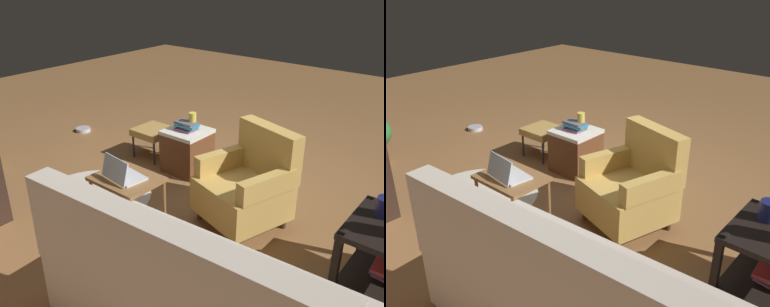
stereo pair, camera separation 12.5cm
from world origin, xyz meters
The scene contains 13 objects.
ground centered at (0.00, 0.00, 0.00)m, with size 12.00×12.00×0.00m, color olive.
couch centered at (-1.16, 1.59, 0.33)m, with size 1.94×0.95×1.00m.
armchair centered at (-0.70, 0.27, 0.36)m, with size 0.83×0.85×0.87m.
small_vase centered at (-1.84, 0.34, 0.62)m, with size 0.12×0.12×0.14m, color navy.
laptop_desk centered at (0.06, 0.97, 0.42)m, with size 0.56×0.44×0.48m.
laptop centered at (0.07, 1.02, 0.53)m, with size 0.35×0.29×0.21m.
wicker_hamper centered at (0.37, -0.20, 0.24)m, with size 0.45×0.45×0.48m.
book_stack_hamper centered at (0.38, -0.20, 0.53)m, with size 0.26×0.19×0.10m.
yellow_mug centered at (0.33, -0.24, 0.63)m, with size 0.08×0.08×0.10m, color #E5D14C.
tv_remote centered at (0.47, -0.28, 0.49)m, with size 0.05×0.16×0.02m, color #262628.
ottoman centered at (0.92, -0.23, 0.31)m, with size 0.40×0.40×0.36m.
circular_rug centered at (0.72, 0.86, 0.01)m, with size 1.16×1.16×0.01m, color beige.
pet_bowl_steel centered at (2.26, -0.21, 0.03)m, with size 0.20×0.20×0.05m, color silver.
Camera 2 is at (-2.46, 3.00, 2.13)m, focal length 39.35 mm.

